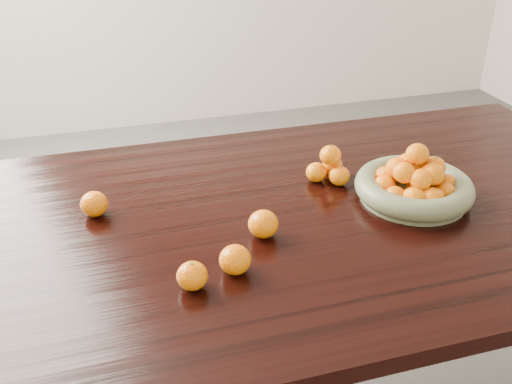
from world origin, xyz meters
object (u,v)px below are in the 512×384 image
object	(u,v)px
fruit_bowl	(414,184)
orange_pyramid	(330,167)
loose_orange_0	(192,276)
dining_table	(273,245)

from	to	relation	value
fruit_bowl	orange_pyramid	distance (m)	0.22
loose_orange_0	orange_pyramid	bearing A→B (deg)	38.63
fruit_bowl	loose_orange_0	xyz separation A→B (m)	(-0.60, -0.19, -0.01)
dining_table	orange_pyramid	xyz separation A→B (m)	(0.20, 0.13, 0.13)
dining_table	fruit_bowl	size ratio (longest dim) A/B	6.83
dining_table	fruit_bowl	xyz separation A→B (m)	(0.36, -0.03, 0.13)
orange_pyramid	fruit_bowl	bearing A→B (deg)	-43.31
fruit_bowl	orange_pyramid	size ratio (longest dim) A/B	2.49
dining_table	orange_pyramid	size ratio (longest dim) A/B	17.03
fruit_bowl	loose_orange_0	world-z (taller)	fruit_bowl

